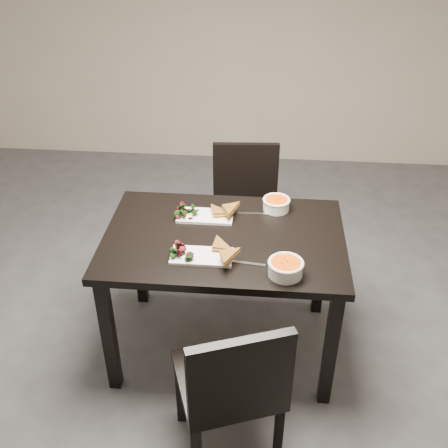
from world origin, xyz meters
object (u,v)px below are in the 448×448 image
object	(u,v)px
soup_bowl_near	(286,267)
plate_far	(205,216)
soup_bowl_far	(276,203)
chair_far	(245,203)
plate_near	(202,256)
table	(224,252)
chair_near	(232,385)

from	to	relation	value
soup_bowl_near	plate_far	size ratio (longest dim) A/B	0.56
soup_bowl_near	soup_bowl_far	size ratio (longest dim) A/B	1.10
chair_far	soup_bowl_near	size ratio (longest dim) A/B	5.24
plate_far	soup_bowl_near	bearing A→B (deg)	-47.15
plate_near	plate_far	xyz separation A→B (m)	(-0.02, 0.35, 0.00)
soup_bowl_near	plate_far	distance (m)	0.61
plate_far	soup_bowl_far	xyz separation A→B (m)	(0.37, 0.11, 0.03)
table	chair_near	world-z (taller)	chair_near
soup_bowl_near	chair_far	bearing A→B (deg)	102.34
table	chair_near	bearing A→B (deg)	-82.19
table	plate_near	distance (m)	0.23
table	soup_bowl_far	distance (m)	0.40
chair_near	soup_bowl_far	world-z (taller)	chair_near
table	chair_far	world-z (taller)	chair_far
chair_near	plate_near	xyz separation A→B (m)	(-0.18, 0.51, 0.27)
table	chair_near	distance (m)	0.73
table	plate_near	world-z (taller)	plate_near
plate_far	plate_near	bearing A→B (deg)	-86.02
chair_near	soup_bowl_near	xyz separation A→B (m)	(0.20, 0.42, 0.31)
soup_bowl_near	plate_far	bearing A→B (deg)	132.85
table	soup_bowl_near	distance (m)	0.44
chair_far	soup_bowl_near	distance (m)	1.12
chair_far	plate_near	distance (m)	1.01
soup_bowl_far	plate_far	bearing A→B (deg)	-163.13
chair_far	soup_bowl_far	xyz separation A→B (m)	(0.19, -0.50, 0.30)
plate_near	soup_bowl_near	distance (m)	0.40
soup_bowl_near	chair_near	bearing A→B (deg)	-116.07
plate_near	plate_far	world-z (taller)	same
chair_near	soup_bowl_far	distance (m)	1.03
soup_bowl_far	plate_near	bearing A→B (deg)	-126.59
table	soup_bowl_far	world-z (taller)	soup_bowl_far
plate_near	soup_bowl_far	distance (m)	0.58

